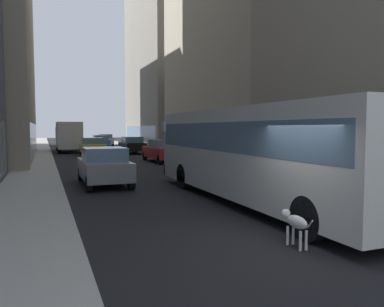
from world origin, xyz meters
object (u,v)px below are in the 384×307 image
at_px(transit_bus, 254,148).
at_px(pedestrian_with_handbag, 304,159).
at_px(car_red_coupe, 163,151).
at_px(car_yellow_taxi, 93,147).
at_px(pedestrian_in_coat, 294,158).
at_px(car_grey_wagon, 104,166).
at_px(dalmatian_dog, 295,222).
at_px(box_truck, 68,136).
at_px(car_black_suv, 132,145).
at_px(car_white_van, 105,140).
at_px(car_blue_hatchback, 100,142).

xyz_separation_m(transit_bus, pedestrian_with_handbag, (4.96, 3.78, -0.76)).
bearing_deg(car_red_coupe, transit_bus, -95.95).
distance_m(car_yellow_taxi, pedestrian_in_coat, 20.23).
height_order(car_grey_wagon, dalmatian_dog, car_grey_wagon).
xyz_separation_m(box_truck, pedestrian_with_handbag, (8.96, -26.27, -0.65)).
height_order(car_black_suv, box_truck, box_truck).
xyz_separation_m(car_red_coupe, pedestrian_in_coat, (3.19, -11.02, 0.19)).
bearing_deg(car_yellow_taxi, car_black_suv, 28.47).
height_order(transit_bus, car_black_suv, transit_bus).
relative_size(car_yellow_taxi, pedestrian_with_handbag, 2.50).
distance_m(car_red_coupe, pedestrian_with_handbag, 12.04).
bearing_deg(pedestrian_in_coat, car_grey_wagon, 171.41).
bearing_deg(pedestrian_with_handbag, car_black_suv, 98.83).
relative_size(car_white_van, box_truck, 0.54).
bearing_deg(pedestrian_with_handbag, car_white_van, 94.95).
bearing_deg(pedestrian_with_handbag, car_grey_wagon, 168.21).
bearing_deg(box_truck, car_black_suv, -39.73).
relative_size(car_blue_hatchback, car_red_coupe, 0.97).
bearing_deg(box_truck, pedestrian_in_coat, -71.15).
xyz_separation_m(car_blue_hatchback, dalmatian_dog, (-1.62, -40.10, -0.31)).
height_order(car_grey_wagon, box_truck, box_truck).
xyz_separation_m(box_truck, dalmatian_dog, (2.38, -34.38, -1.15)).
bearing_deg(car_red_coupe, pedestrian_with_handbag, -73.81).
relative_size(car_blue_hatchback, car_white_van, 1.14).
distance_m(car_yellow_taxi, dalmatian_dog, 27.57).
bearing_deg(car_white_van, car_blue_hatchback, -103.27).
distance_m(transit_bus, car_red_coupe, 15.46).
bearing_deg(car_red_coupe, car_black_suv, 90.00).
height_order(car_yellow_taxi, car_red_coupe, same).
height_order(car_yellow_taxi, dalmatian_dog, car_yellow_taxi).
xyz_separation_m(car_blue_hatchback, box_truck, (-4.00, -5.72, 0.84)).
height_order(car_yellow_taxi, pedestrian_in_coat, pedestrian_in_coat).
relative_size(transit_bus, car_red_coupe, 2.42).
xyz_separation_m(box_truck, pedestrian_in_coat, (8.79, -25.73, -0.66)).
bearing_deg(car_grey_wagon, dalmatian_dog, -76.58).
bearing_deg(transit_bus, car_grey_wagon, 125.29).
xyz_separation_m(car_blue_hatchback, car_white_van, (1.60, 6.78, -0.00)).
height_order(car_yellow_taxi, box_truck, box_truck).
relative_size(car_blue_hatchback, box_truck, 0.62).
distance_m(car_white_van, car_black_suv, 17.15).
bearing_deg(car_black_suv, car_yellow_taxi, -151.53).
bearing_deg(car_grey_wagon, car_red_coupe, 59.99).
bearing_deg(transit_bus, car_yellow_taxi, 95.90).
relative_size(car_red_coupe, box_truck, 0.64).
distance_m(transit_bus, car_grey_wagon, 6.99).
xyz_separation_m(car_grey_wagon, car_blue_hatchback, (4.00, 30.12, 0.00)).
distance_m(car_white_van, pedestrian_with_handbag, 38.92).
relative_size(car_yellow_taxi, box_truck, 0.56).
bearing_deg(pedestrian_with_handbag, car_blue_hatchback, 98.81).
height_order(dalmatian_dog, pedestrian_with_handbag, pedestrian_with_handbag).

